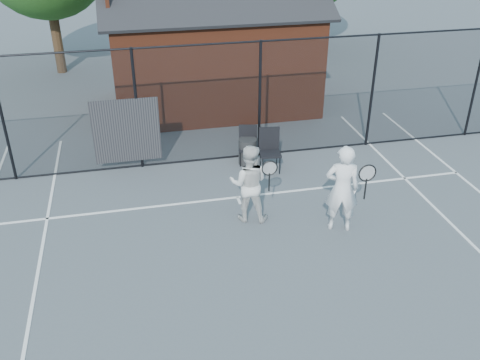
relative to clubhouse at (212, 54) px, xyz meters
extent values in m
plane|color=#4C5357|center=(-0.50, -9.00, -1.61)|extent=(80.00, 80.00, 0.00)
cube|color=white|center=(-0.50, -6.00, -1.60)|extent=(11.00, 0.06, 0.01)
cube|color=white|center=(-0.50, -6.15, -1.60)|extent=(0.06, 0.30, 0.01)
cylinder|color=black|center=(-5.50, -4.00, -0.11)|extent=(0.07, 0.07, 3.00)
cylinder|color=black|center=(-2.50, -4.00, -0.11)|extent=(0.07, 0.07, 3.00)
cylinder|color=black|center=(0.50, -4.00, -0.11)|extent=(0.07, 0.07, 3.00)
cylinder|color=black|center=(3.50, -4.00, -0.11)|extent=(0.07, 0.07, 3.00)
cylinder|color=black|center=(6.50, -4.00, -0.11)|extent=(0.07, 0.07, 3.00)
cylinder|color=black|center=(-0.50, -4.00, 1.36)|extent=(22.00, 0.04, 0.04)
cylinder|color=black|center=(-0.50, -4.00, -1.58)|extent=(22.00, 0.04, 0.04)
cube|color=black|center=(-0.50, -4.00, -0.11)|extent=(22.00, 3.00, 0.01)
cube|color=black|center=(-2.80, -4.02, -0.61)|extent=(1.60, 0.04, 1.60)
cube|color=maroon|center=(0.00, 0.00, -0.11)|extent=(6.00, 4.00, 3.00)
cylinder|color=#322114|center=(-5.00, 4.50, -0.35)|extent=(0.36, 0.36, 2.52)
cylinder|color=#322114|center=(5.00, 5.50, -0.49)|extent=(0.36, 0.36, 2.23)
imported|color=white|center=(1.26, -7.64, -0.68)|extent=(0.77, 0.62, 1.85)
torus|color=black|center=(1.57, -8.01, -0.17)|extent=(0.36, 0.03, 0.36)
cylinder|color=black|center=(1.57, -8.01, -0.52)|extent=(0.03, 0.03, 0.44)
imported|color=silver|center=(-0.45, -6.88, -0.77)|extent=(0.97, 0.85, 1.68)
torus|color=black|center=(-0.12, -7.22, -0.28)|extent=(0.33, 0.03, 0.33)
cylinder|color=black|center=(-0.12, -7.22, -0.60)|extent=(0.03, 0.03, 0.40)
cube|color=black|center=(0.11, -4.40, -1.13)|extent=(0.55, 0.56, 0.95)
cube|color=black|center=(0.55, -4.90, -1.09)|extent=(0.55, 0.57, 1.04)
cylinder|color=black|center=(0.11, -4.40, -1.27)|extent=(0.49, 0.49, 0.67)
camera|label=1|loc=(-2.68, -16.13, 4.55)|focal=40.00mm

